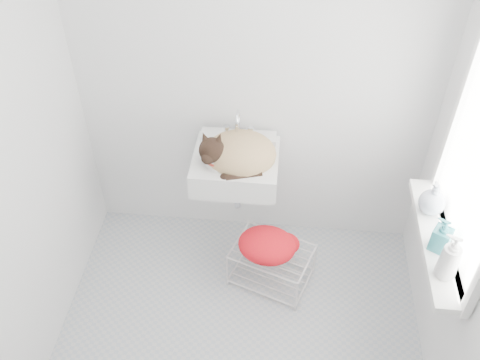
# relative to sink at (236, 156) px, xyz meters

# --- Properties ---
(floor) EXTENTS (2.20, 2.00, 0.02)m
(floor) POSITION_rel_sink_xyz_m (0.09, -0.74, -0.85)
(floor) COLOR #B0B0B0
(floor) RESTS_ON ground
(back_wall) EXTENTS (2.20, 0.02, 2.50)m
(back_wall) POSITION_rel_sink_xyz_m (0.09, 0.26, 0.40)
(back_wall) COLOR silver
(back_wall) RESTS_ON ground
(left_wall) EXTENTS (0.02, 2.00, 2.50)m
(left_wall) POSITION_rel_sink_xyz_m (-1.01, -0.74, 0.40)
(left_wall) COLOR silver
(left_wall) RESTS_ON ground
(window_frame) EXTENTS (0.04, 0.90, 1.10)m
(window_frame) POSITION_rel_sink_xyz_m (1.16, -0.54, 0.50)
(window_frame) COLOR white
(window_frame) RESTS_ON right_wall
(windowsill) EXTENTS (0.16, 0.88, 0.04)m
(windowsill) POSITION_rel_sink_xyz_m (1.10, -0.54, -0.02)
(windowsill) COLOR white
(windowsill) RESTS_ON right_wall
(sink) EXTENTS (0.52, 0.45, 0.21)m
(sink) POSITION_rel_sink_xyz_m (0.00, 0.00, 0.00)
(sink) COLOR silver
(sink) RESTS_ON back_wall
(faucet) EXTENTS (0.19, 0.13, 0.19)m
(faucet) POSITION_rel_sink_xyz_m (-0.00, 0.18, 0.14)
(faucet) COLOR silver
(faucet) RESTS_ON sink
(cat) EXTENTS (0.45, 0.36, 0.28)m
(cat) POSITION_rel_sink_xyz_m (0.01, -0.02, 0.04)
(cat) COLOR tan
(cat) RESTS_ON sink
(wire_rack) EXTENTS (0.56, 0.48, 0.29)m
(wire_rack) POSITION_rel_sink_xyz_m (0.26, -0.24, -0.70)
(wire_rack) COLOR silver
(wire_rack) RESTS_ON floor
(towel) EXTENTS (0.41, 0.32, 0.15)m
(towel) POSITION_rel_sink_xyz_m (0.22, -0.26, -0.53)
(towel) COLOR red
(towel) RESTS_ON wire_rack
(bottle_a) EXTENTS (0.12, 0.12, 0.22)m
(bottle_a) POSITION_rel_sink_xyz_m (1.09, -0.78, 0.00)
(bottle_a) COLOR silver
(bottle_a) RESTS_ON windowsill
(bottle_b) EXTENTS (0.12, 0.12, 0.20)m
(bottle_b) POSITION_rel_sink_xyz_m (1.09, -0.61, 0.00)
(bottle_b) COLOR #26727A
(bottle_b) RESTS_ON windowsill
(bottle_c) EXTENTS (0.15, 0.15, 0.18)m
(bottle_c) POSITION_rel_sink_xyz_m (1.09, -0.35, 0.00)
(bottle_c) COLOR silver
(bottle_c) RESTS_ON windowsill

